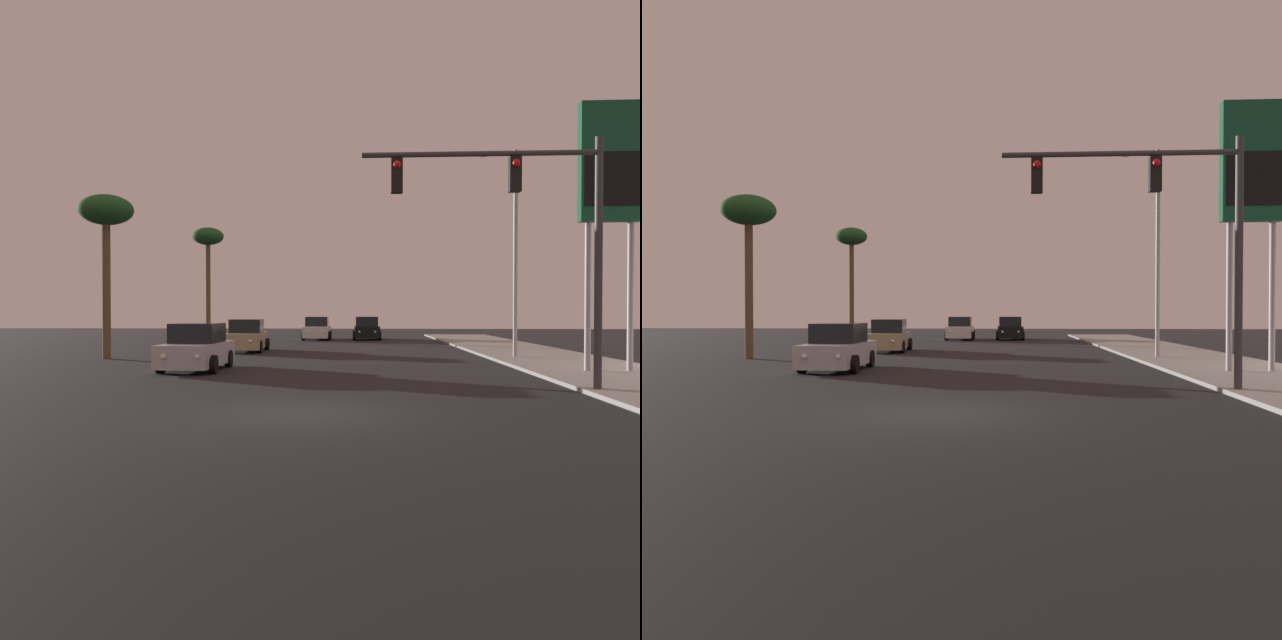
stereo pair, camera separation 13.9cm
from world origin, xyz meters
TOP-DOWN VIEW (x-y plane):
  - ground_plane at (0.00, 0.00)m, footprint 120.00×120.00m
  - sidewalk_right at (9.50, 10.00)m, footprint 5.00×60.00m
  - car_black at (2.00, 33.08)m, footprint 2.04×4.32m
  - car_tan at (-4.55, 19.32)m, footprint 2.04×4.34m
  - car_white at (-1.64, 32.54)m, footprint 2.04×4.32m
  - car_silver at (-4.57, 9.13)m, footprint 2.04×4.34m
  - traffic_light_mast at (5.68, 3.45)m, footprint 6.20×0.36m
  - street_lamp at (7.97, 14.58)m, footprint 1.74×0.24m
  - gas_station_sign at (9.63, 8.40)m, footprint 2.00×0.42m
  - palm_tree_near at (-9.86, 14.00)m, footprint 2.40×2.40m
  - palm_tree_far at (-10.06, 34.00)m, footprint 2.40×2.40m

SIDE VIEW (x-z plane):
  - ground_plane at x=0.00m, z-range 0.00..0.00m
  - sidewalk_right at x=9.50m, z-range 0.00..0.12m
  - car_black at x=2.00m, z-range -0.08..1.60m
  - car_tan at x=-4.55m, z-range -0.08..1.60m
  - car_white at x=-1.64m, z-range -0.08..1.60m
  - car_silver at x=-4.57m, z-range -0.08..1.60m
  - traffic_light_mast at x=5.68m, z-range 1.41..7.91m
  - street_lamp at x=7.97m, z-range 0.62..9.62m
  - palm_tree_near at x=-9.86m, z-range 2.63..9.88m
  - gas_station_sign at x=9.63m, z-range 2.12..11.12m
  - palm_tree_far at x=-10.06m, z-range 3.11..11.57m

